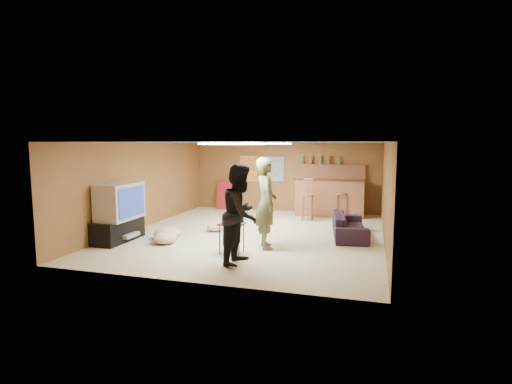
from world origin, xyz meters
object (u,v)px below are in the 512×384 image
(bar_counter, at_px, (330,198))
(person_olive, at_px, (266,203))
(person_black, at_px, (241,214))
(sofa, at_px, (350,225))
(tray_table, at_px, (232,238))
(tv_body, at_px, (120,201))

(bar_counter, xyz_separation_m, person_olive, (-0.89, -4.09, 0.40))
(person_black, distance_m, sofa, 3.26)
(person_olive, distance_m, sofa, 2.31)
(sofa, bearing_deg, tray_table, 126.58)
(tv_body, height_order, bar_counter, tv_body)
(tv_body, bearing_deg, bar_counter, 47.00)
(tv_body, bearing_deg, sofa, 20.87)
(sofa, height_order, tray_table, tray_table)
(bar_counter, distance_m, person_olive, 4.20)
(tv_body, bearing_deg, person_olive, 6.30)
(tv_body, xyz_separation_m, person_black, (3.09, -0.78, 0.01))
(bar_counter, relative_size, tray_table, 3.29)
(person_olive, distance_m, tray_table, 1.03)
(sofa, relative_size, tray_table, 3.05)
(tv_body, xyz_separation_m, sofa, (4.88, 1.86, -0.63))
(tv_body, distance_m, sofa, 5.26)
(person_olive, relative_size, tray_table, 3.12)
(bar_counter, relative_size, person_olive, 1.06)
(tray_table, bearing_deg, bar_counter, 72.94)
(person_black, bearing_deg, tray_table, 37.92)
(sofa, distance_m, tray_table, 3.02)
(bar_counter, bearing_deg, person_olive, -102.29)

